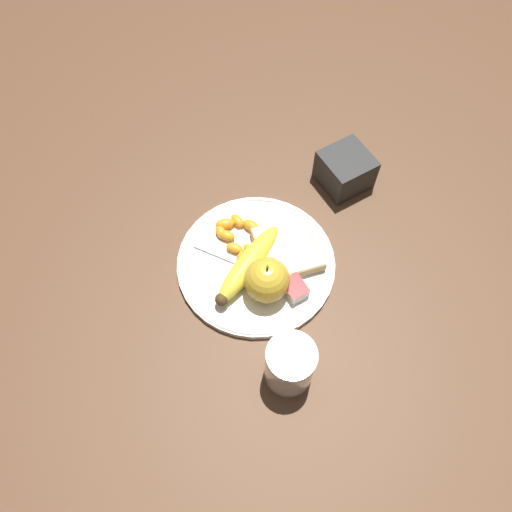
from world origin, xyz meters
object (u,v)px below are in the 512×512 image
object	(u,v)px
plate	(256,263)
condiment_caddy	(345,170)
bread_slice	(287,249)
fork	(248,266)
juice_glass	(290,365)
apple	(267,280)
banana	(248,265)
jam_packet	(295,289)

from	to	relation	value
plate	condiment_caddy	distance (m)	0.24
bread_slice	plate	bearing A→B (deg)	-101.62
plate	fork	world-z (taller)	fork
juice_glass	condiment_caddy	size ratio (longest dim) A/B	1.14
bread_slice	fork	size ratio (longest dim) A/B	0.83
bread_slice	condiment_caddy	size ratio (longest dim) A/B	1.50
apple	banana	bearing A→B (deg)	-171.35
juice_glass	fork	distance (m)	0.19
bread_slice	jam_packet	world-z (taller)	same
apple	jam_packet	size ratio (longest dim) A/B	2.05
bread_slice	banana	bearing A→B (deg)	-93.54
jam_packet	banana	bearing A→B (deg)	-148.35
juice_glass	plate	bearing A→B (deg)	163.96
juice_glass	condiment_caddy	world-z (taller)	juice_glass
plate	condiment_caddy	bearing A→B (deg)	107.11
bread_slice	jam_packet	xyz separation A→B (m)	(0.07, -0.03, -0.00)
banana	condiment_caddy	size ratio (longest dim) A/B	2.01
banana	condiment_caddy	xyz separation A→B (m)	(-0.08, 0.25, 0.00)
juice_glass	jam_packet	xyz separation A→B (m)	(-0.11, 0.08, -0.02)
plate	banana	world-z (taller)	banana
bread_slice	jam_packet	distance (m)	0.07
apple	bread_slice	size ratio (longest dim) A/B	0.66
jam_packet	condiment_caddy	size ratio (longest dim) A/B	0.48
juice_glass	jam_packet	bearing A→B (deg)	143.29
apple	jam_packet	xyz separation A→B (m)	(0.03, 0.04, -0.03)
banana	fork	xyz separation A→B (m)	(-0.01, 0.00, -0.02)
plate	bread_slice	distance (m)	0.06
apple	banana	xyz separation A→B (m)	(-0.05, -0.01, -0.02)
bread_slice	fork	xyz separation A→B (m)	(-0.01, -0.07, -0.01)
apple	jam_packet	world-z (taller)	apple
bread_slice	condiment_caddy	world-z (taller)	condiment_caddy
fork	jam_packet	xyz separation A→B (m)	(0.08, 0.04, 0.01)
apple	plate	bearing A→B (deg)	167.43
plate	fork	distance (m)	0.02
juice_glass	jam_packet	distance (m)	0.13
bread_slice	fork	distance (m)	0.07
condiment_caddy	juice_glass	bearing A→B (deg)	-47.87
bread_slice	fork	bearing A→B (deg)	-98.68
apple	bread_slice	bearing A→B (deg)	122.46
plate	apple	xyz separation A→B (m)	(0.05, -0.01, 0.04)
apple	jam_packet	bearing A→B (deg)	55.50
fork	banana	bearing A→B (deg)	-60.41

